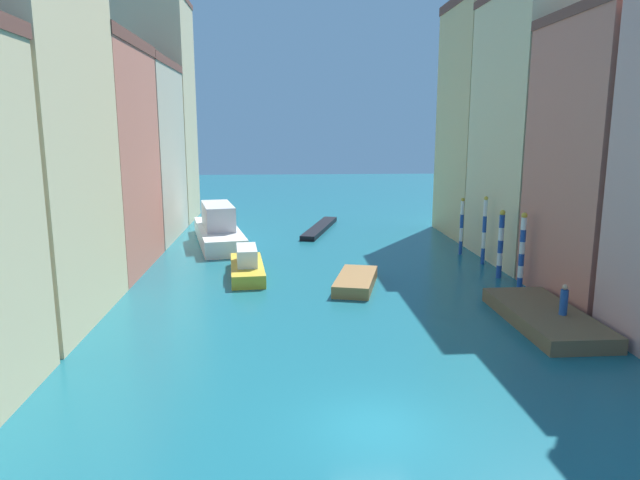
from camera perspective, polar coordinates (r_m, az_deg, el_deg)
The scene contains 18 objects.
ground_plane at distance 41.79m, azimuth -0.04°, elevation -1.64°, with size 154.00×154.00×0.00m, color #196070.
building_left_1 at distance 30.02m, azimuth -28.33°, elevation 8.76°, with size 6.69×10.28×17.34m.
building_left_2 at distance 39.80m, azimuth -22.08°, elevation 7.82°, with size 6.69×10.75×14.97m.
building_left_3 at distance 50.63m, azimuth -18.17°, elevation 8.55°, with size 6.69×11.50×14.86m.
building_left_4 at distance 60.54m, azimuth -16.03°, elevation 12.32°, with size 6.69×8.19×21.85m.
building_right_1 at distance 34.15m, azimuth 27.75°, elevation 7.20°, with size 6.69×8.42×15.28m.
building_right_2 at distance 42.42m, azimuth 21.23°, elevation 10.38°, with size 6.69×10.30×18.44m.
building_right_3 at distance 51.50m, azimuth 16.60°, elevation 11.50°, with size 6.69×9.43×19.92m.
waterfront_dock at distance 29.49m, azimuth 21.74°, elevation -7.23°, with size 3.31×7.96×0.70m.
person_on_dock at distance 28.80m, azimuth 23.37°, elevation -5.64°, with size 0.36×0.36×1.47m.
mooring_pole_0 at distance 34.77m, azimuth 19.69°, elevation -0.99°, with size 0.35×0.35×4.55m.
mooring_pole_1 at distance 37.07m, azimuth 17.74°, elevation -0.32°, with size 0.36×0.36×4.33m.
mooring_pole_2 at distance 40.53m, azimuth 16.22°, elevation 0.99°, with size 0.29×0.29×4.74m.
mooring_pole_3 at distance 43.28m, azimuth 14.08°, elevation 1.40°, with size 0.28×0.28×4.27m.
vaporetto_white at distance 47.24m, azimuth -10.21°, elevation 1.14°, with size 5.56×12.72×3.22m.
gondola_black at distance 52.51m, azimuth -0.01°, elevation 1.23°, with size 4.16×10.92×0.43m.
motorboat_0 at distance 36.43m, azimuth -7.37°, elevation -2.58°, with size 2.60×6.76×1.88m.
motorboat_1 at distance 33.75m, azimuth 3.63°, elevation -4.17°, with size 3.39×5.74×0.70m.
Camera 1 is at (-2.85, -16.16, 9.24)m, focal length 31.76 mm.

